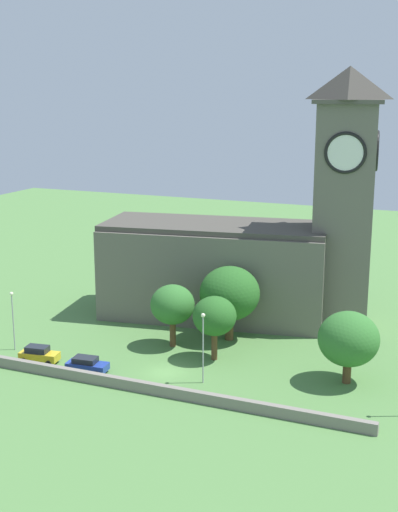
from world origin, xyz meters
name	(u,v)px	position (x,y,z in m)	size (l,w,h in m)	color
ground_plane	(216,329)	(0.00, 15.00, 0.00)	(200.00, 200.00, 0.00)	#517F42
church	(249,251)	(2.14, 21.21, 9.13)	(36.52, 16.76, 32.60)	#666056
quay_barrier	(143,387)	(0.00, -5.45, 0.57)	(46.77, 0.70, 1.14)	gray
car_yellow	(39,354)	(-14.29, -2.96, 0.97)	(4.60, 2.54, 1.93)	gold
car_blue	(87,365)	(-7.91, -3.20, 0.86)	(4.67, 2.54, 1.69)	#233D9E
streetlamp_west_end	(13,311)	(-19.27, -0.75, 4.73)	(0.44, 0.44, 7.09)	#9EA0A5
streetlamp_west_mid	(203,337)	(4.77, -0.96, 5.03)	(0.44, 0.44, 7.62)	#9EA0A5
tree_riverside_west	(215,316)	(3.50, 5.51, 5.12)	(4.93, 4.93, 7.39)	brown
tree_churchyard	(230,294)	(2.83, 12.22, 5.86)	(7.30, 7.30, 9.18)	brown
tree_riverside_east	(173,305)	(-2.60, 7.50, 5.15)	(5.23, 5.23, 7.55)	brown
tree_by_tower	(349,339)	(18.59, 4.85, 4.81)	(6.34, 6.34, 7.70)	brown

